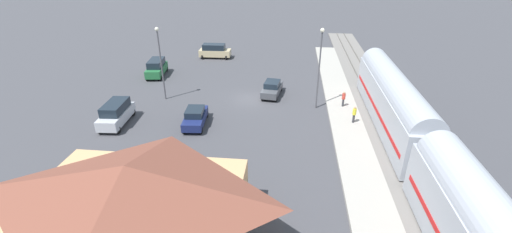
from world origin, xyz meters
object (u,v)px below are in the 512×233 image
object	(u,v)px
suv_green	(156,68)
light_pole_near_platform	(320,60)
sedan_charcoal	(272,88)
station_building	(132,206)
pedestrian_waiting_far	(354,113)
sedan_navy	(195,117)
light_pole_lot_center	(160,56)
suv_tan	(215,51)
suv_silver	(116,113)
pedestrian_on_platform	(344,98)

from	to	relation	value
suv_green	light_pole_near_platform	bearing A→B (deg)	158.63
sedan_charcoal	light_pole_near_platform	distance (m)	7.34
station_building	sedan_charcoal	world-z (taller)	station_building
pedestrian_waiting_far	sedan_charcoal	xyz separation A→B (m)	(8.40, -6.71, -0.40)
sedan_charcoal	sedan_navy	size ratio (longest dim) A/B	1.01
sedan_charcoal	suv_green	bearing A→B (deg)	-18.04
suv_green	light_pole_lot_center	distance (m)	9.46
pedestrian_waiting_far	suv_tan	distance (m)	28.04
suv_silver	light_pole_lot_center	world-z (taller)	light_pole_lot_center
suv_tan	light_pole_lot_center	size ratio (longest dim) A/B	0.60
sedan_charcoal	light_pole_near_platform	size ratio (longest dim) A/B	0.55
sedan_navy	light_pole_near_platform	distance (m)	13.82
sedan_navy	suv_green	bearing A→B (deg)	-56.11
station_building	pedestrian_waiting_far	xyz separation A→B (m)	(-14.61, -16.58, -1.58)
pedestrian_waiting_far	pedestrian_on_platform	bearing A→B (deg)	-81.70
pedestrian_waiting_far	sedan_navy	size ratio (longest dim) A/B	0.37
pedestrian_on_platform	pedestrian_waiting_far	size ratio (longest dim) A/B	1.00
station_building	sedan_navy	bearing A→B (deg)	-87.14
station_building	suv_silver	size ratio (longest dim) A/B	2.48
pedestrian_waiting_far	suv_silver	distance (m)	23.21
suv_green	sedan_charcoal	xyz separation A→B (m)	(-16.07, 5.23, -0.27)
light_pole_lot_center	suv_tan	bearing A→B (deg)	-97.14
suv_green	suv_tan	distance (m)	10.97
station_building	sedan_charcoal	size ratio (longest dim) A/B	2.64
light_pole_lot_center	sedan_charcoal	bearing A→B (deg)	-168.80
sedan_charcoal	station_building	bearing A→B (deg)	75.08
pedestrian_on_platform	suv_tan	world-z (taller)	suv_tan
station_building	light_pole_near_platform	bearing A→B (deg)	-118.91
pedestrian_on_platform	suv_silver	size ratio (longest dim) A/B	0.34
suv_green	pedestrian_on_platform	bearing A→B (deg)	161.13
suv_tan	light_pole_near_platform	distance (m)	23.39
pedestrian_waiting_far	light_pole_lot_center	distance (m)	21.35
suv_tan	light_pole_near_platform	size ratio (longest dim) A/B	0.58
station_building	suv_tan	size ratio (longest dim) A/B	2.51
station_building	pedestrian_waiting_far	size ratio (longest dim) A/B	7.27
suv_green	sedan_navy	xyz separation A→B (m)	(-9.12, 13.57, -0.27)
pedestrian_waiting_far	light_pole_near_platform	distance (m)	6.46
sedan_charcoal	light_pole_near_platform	bearing A→B (deg)	148.93
station_building	suv_silver	bearing A→B (deg)	-59.40
pedestrian_waiting_far	station_building	bearing A→B (deg)	48.61
pedestrian_on_platform	sedan_navy	bearing A→B (deg)	20.03
pedestrian_waiting_far	suv_tan	xyz separation A→B (m)	(18.45, -21.12, -0.13)
suv_silver	sedan_navy	bearing A→B (deg)	-175.70
pedestrian_on_platform	suv_tan	distance (m)	24.93
light_pole_near_platform	sedan_charcoal	bearing A→B (deg)	-31.07
suv_silver	suv_tan	bearing A→B (deg)	-101.29
pedestrian_waiting_far	light_pole_near_platform	xyz separation A→B (m)	(3.41, -3.70, 4.06)
pedestrian_on_platform	sedan_navy	size ratio (longest dim) A/B	0.37
sedan_navy	suv_silver	bearing A→B (deg)	4.30
suv_tan	suv_silver	bearing A→B (deg)	78.71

